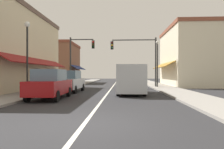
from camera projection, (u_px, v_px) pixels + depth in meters
name	position (u px, v px, depth m)	size (l,w,h in m)	color
ground_plane	(113.00, 87.00, 24.10)	(80.00, 80.00, 0.00)	#28282B
sidewalk_left	(67.00, 86.00, 24.38)	(2.60, 56.00, 0.12)	gray
sidewalk_right	(160.00, 86.00, 23.82)	(2.60, 56.00, 0.12)	gray
lane_center_stripe	(113.00, 87.00, 24.10)	(0.14, 52.00, 0.01)	silver
storefront_left_block	(8.00, 50.00, 18.56)	(6.07, 14.20, 7.36)	beige
storefront_right_block	(186.00, 57.00, 25.62)	(5.92, 10.20, 7.23)	beige
storefront_far_left	(60.00, 63.00, 34.55)	(6.57, 8.20, 6.61)	brown
parked_car_nearest_left	(50.00, 84.00, 12.21)	(1.86, 4.14, 1.77)	maroon
parked_car_second_left	(70.00, 81.00, 16.96)	(1.86, 4.14, 1.77)	#B7BABF
van_in_lane	(131.00, 79.00, 15.37)	(2.07, 5.21, 2.12)	#B2B7BC
traffic_signal_mast_arm	(140.00, 53.00, 22.48)	(5.03, 0.50, 5.49)	#333333
traffic_signal_left_corner	(78.00, 54.00, 23.36)	(2.88, 0.50, 5.67)	#333333
street_lamp_left_near	(27.00, 46.00, 13.54)	(0.36, 0.36, 4.96)	black
street_lamp_right_mid	(158.00, 56.00, 21.97)	(0.36, 0.36, 5.05)	black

